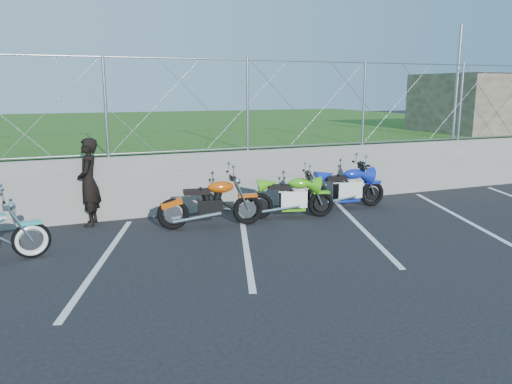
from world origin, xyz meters
name	(u,v)px	position (x,y,z in m)	size (l,w,h in m)	color
ground	(268,260)	(0.00, 0.00, 0.00)	(90.00, 90.00, 0.00)	black
retaining_wall	(205,182)	(0.00, 3.50, 0.65)	(30.00, 0.22, 1.30)	slate
grass_field	(136,139)	(0.00, 13.50, 0.65)	(30.00, 20.00, 1.30)	#244E14
stone_building	(499,103)	(10.50, 5.50, 2.20)	(5.00, 3.00, 1.80)	brown
chain_link_fence	(203,105)	(0.00, 3.50, 2.30)	(28.00, 0.03, 2.00)	gray
sign_pole	(457,83)	(7.20, 3.90, 2.80)	(0.08, 0.08, 3.00)	gray
parking_lines	(306,235)	(1.20, 1.00, 0.00)	(18.29, 4.31, 0.01)	silver
naked_orange	(212,205)	(-0.24, 2.17, 0.44)	(2.07, 0.70, 1.03)	black
sportbike_green	(292,198)	(1.50, 2.24, 0.41)	(1.81, 0.67, 0.95)	black
sportbike_blue	(347,189)	(3.00, 2.54, 0.44)	(1.96, 0.70, 1.01)	black
person_standing	(89,182)	(-2.43, 3.20, 0.86)	(0.63, 0.41, 1.72)	black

